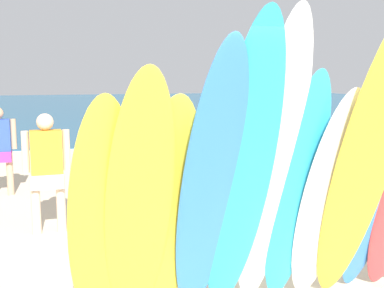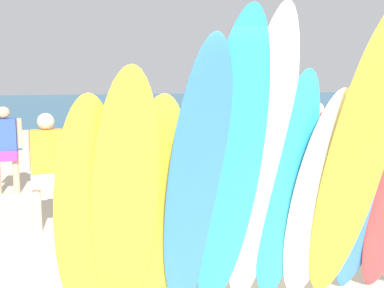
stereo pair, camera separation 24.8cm
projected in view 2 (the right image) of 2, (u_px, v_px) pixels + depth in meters
ground at (118, 132)px, 18.33m from camera, size 60.00×60.00×0.00m
ocean_water at (97, 106)px, 33.87m from camera, size 60.00×40.00×0.02m
surfboard_rack at (246, 238)px, 4.80m from camera, size 3.55×0.07×0.68m
surfboard_yellow_0 at (88, 219)px, 3.83m from camera, size 0.57×0.76×2.05m
surfboard_yellow_1 at (125, 207)px, 3.82m from camera, size 0.60×0.90×2.25m
surfboard_yellow_2 at (155, 213)px, 4.01m from camera, size 0.62×0.79×2.04m
surfboard_blue_3 at (196, 191)px, 3.89m from camera, size 0.54×1.07×2.47m
surfboard_teal_4 at (229, 177)px, 3.93m from camera, size 0.54×1.09×2.67m
surfboard_white_5 at (260, 171)px, 4.07m from camera, size 0.51×0.96×2.72m
surfboard_teal_6 at (286, 195)px, 4.25m from camera, size 0.48×0.77×2.23m
surfboard_white_7 at (317, 202)px, 4.30m from camera, size 0.55×0.81×2.08m
surfboard_yellow_8 at (354, 170)px, 4.13m from camera, size 0.61×1.15×2.72m
surfboard_blue_9 at (374, 191)px, 4.43m from camera, size 0.54×0.89×2.22m
beachgoer_strolling at (5, 144)px, 8.72m from camera, size 0.61×0.26×1.60m
beachgoer_photographing at (48, 164)px, 6.59m from camera, size 0.63×0.26×1.66m
beachgoer_by_water at (228, 120)px, 12.77m from camera, size 0.52×0.43×1.68m
beachgoer_near_rack at (219, 132)px, 10.02m from camera, size 0.45×0.65×1.72m
beachgoer_midbeach at (316, 141)px, 8.82m from camera, size 0.63×0.27×1.68m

